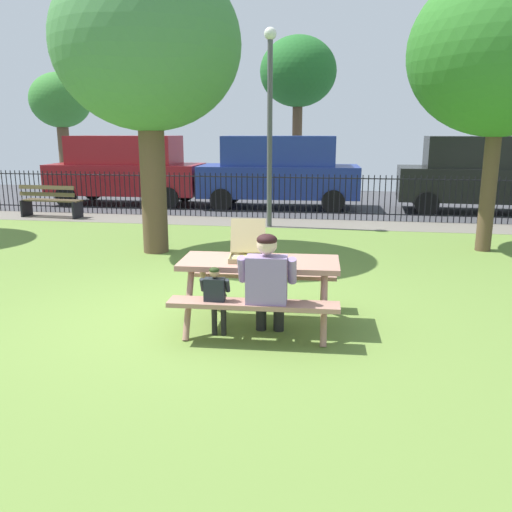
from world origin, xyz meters
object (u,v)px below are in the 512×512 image
at_px(tree_near_table, 147,47).
at_px(tree_midground_right, 502,52).
at_px(parked_car_left, 279,170).
at_px(far_tree_midleft, 298,73).
at_px(pizza_box_open, 247,252).
at_px(child_at_table, 216,295).
at_px(park_bench_left, 51,202).
at_px(picnic_table_foreground, 260,275).
at_px(pizza_slice_on_table, 281,262).
at_px(adult_at_table, 267,282).
at_px(lamp_post_walkway, 270,110).
at_px(far_tree_left, 61,102).
at_px(parked_car_far_left, 126,169).
at_px(parked_car_center, 485,173).

bearing_deg(tree_near_table, tree_midground_right, 10.54).
relative_size(parked_car_left, far_tree_midleft, 0.79).
height_order(pizza_box_open, tree_near_table, tree_near_table).
relative_size(child_at_table, tree_midground_right, 0.16).
bearing_deg(park_bench_left, pizza_box_open, -46.50).
height_order(picnic_table_foreground, pizza_box_open, pizza_box_open).
relative_size(pizza_slice_on_table, adult_at_table, 0.24).
height_order(lamp_post_walkway, parked_car_left, lamp_post_walkway).
distance_m(pizza_box_open, far_tree_left, 19.94).
distance_m(pizza_box_open, tree_near_table, 5.00).
bearing_deg(park_bench_left, parked_car_left, 26.15).
relative_size(child_at_table, parked_car_left, 0.18).
xyz_separation_m(picnic_table_foreground, adult_at_table, (0.16, -0.49, 0.06)).
bearing_deg(lamp_post_walkway, tree_midground_right, -23.34).
bearing_deg(far_tree_left, far_tree_midleft, 0.00).
relative_size(pizza_slice_on_table, lamp_post_walkway, 0.06).
distance_m(tree_midground_right, far_tree_left, 18.99).
xyz_separation_m(pizza_box_open, far_tree_left, (-11.25, 16.25, 2.59)).
bearing_deg(picnic_table_foreground, pizza_slice_on_table, -17.22).
relative_size(picnic_table_foreground, lamp_post_walkway, 0.42).
xyz_separation_m(park_bench_left, lamp_post_walkway, (5.85, -0.43, 2.26)).
xyz_separation_m(child_at_table, parked_car_left, (-0.60, 10.25, 0.59)).
relative_size(tree_midground_right, far_tree_left, 1.07).
xyz_separation_m(picnic_table_foreground, pizza_slice_on_table, (0.25, -0.08, 0.18)).
height_order(adult_at_table, parked_car_far_left, parked_car_far_left).
distance_m(adult_at_table, lamp_post_walkway, 7.33).
distance_m(pizza_slice_on_table, adult_at_table, 0.44).
bearing_deg(picnic_table_foreground, park_bench_left, 133.94).
bearing_deg(park_bench_left, parked_car_center, 13.76).
distance_m(adult_at_table, parked_car_center, 11.17).
height_order(pizza_box_open, parked_car_center, parked_car_center).
relative_size(tree_near_table, parked_car_center, 1.10).
xyz_separation_m(adult_at_table, far_tree_left, (-11.56, 16.80, 2.79)).
bearing_deg(child_at_table, parked_car_center, 63.56).
distance_m(pizza_box_open, parked_car_left, 9.69).
bearing_deg(tree_near_table, far_tree_left, 124.65).
bearing_deg(parked_car_far_left, far_tree_left, 130.74).
height_order(pizza_box_open, parked_car_far_left, parked_car_far_left).
height_order(adult_at_table, tree_midground_right, tree_midground_right).
relative_size(far_tree_left, far_tree_midleft, 0.80).
bearing_deg(pizza_box_open, adult_at_table, -60.10).
xyz_separation_m(pizza_box_open, park_bench_left, (-6.51, 6.86, -0.44)).
relative_size(picnic_table_foreground, parked_car_center, 0.40).
bearing_deg(adult_at_table, park_bench_left, 132.66).
height_order(park_bench_left, parked_car_center, parked_car_center).
bearing_deg(lamp_post_walkway, adult_at_table, -82.02).
height_order(tree_near_table, far_tree_left, tree_near_table).
relative_size(pizza_slice_on_table, parked_car_left, 0.06).
height_order(picnic_table_foreground, park_bench_left, park_bench_left).
height_order(pizza_box_open, lamp_post_walkway, lamp_post_walkway).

